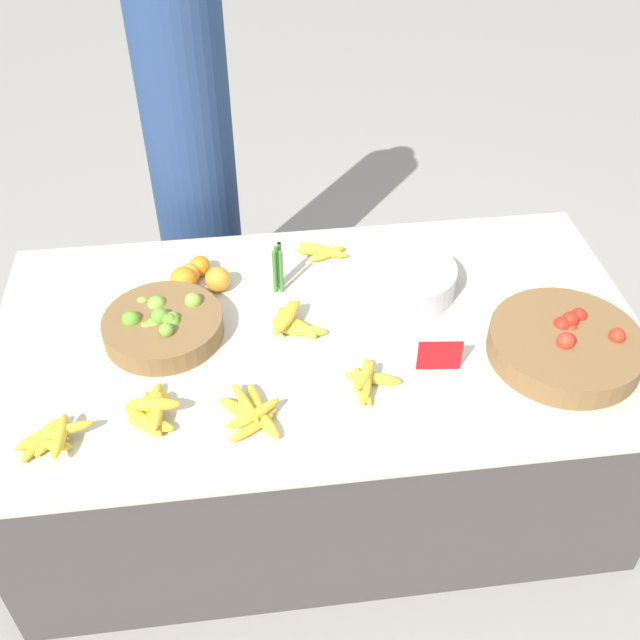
% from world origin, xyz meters
% --- Properties ---
extents(ground_plane, '(12.00, 12.00, 0.00)m').
position_xyz_m(ground_plane, '(0.00, 0.00, 0.00)').
color(ground_plane, '#A39E93').
extents(market_table, '(1.87, 1.04, 0.63)m').
position_xyz_m(market_table, '(0.00, 0.00, 0.31)').
color(market_table, '#4C4742').
rests_on(market_table, ground_plane).
extents(lime_bowl, '(0.34, 0.34, 0.10)m').
position_xyz_m(lime_bowl, '(-0.45, 0.05, 0.66)').
color(lime_bowl, olive).
rests_on(lime_bowl, market_table).
extents(tomato_basket, '(0.42, 0.42, 0.11)m').
position_xyz_m(tomato_basket, '(0.66, -0.17, 0.66)').
color(tomato_basket, olive).
rests_on(tomato_basket, market_table).
extents(orange_pile, '(0.18, 0.15, 0.08)m').
position_xyz_m(orange_pile, '(-0.34, 0.26, 0.66)').
color(orange_pile, orange).
rests_on(orange_pile, market_table).
extents(metal_bowl, '(0.31, 0.31, 0.09)m').
position_xyz_m(metal_bowl, '(0.28, 0.17, 0.67)').
color(metal_bowl, silver).
rests_on(metal_bowl, market_table).
extents(price_sign, '(0.12, 0.02, 0.10)m').
position_xyz_m(price_sign, '(0.30, -0.18, 0.67)').
color(price_sign, red).
rests_on(price_sign, market_table).
extents(veg_bundle, '(0.03, 0.06, 0.15)m').
position_xyz_m(veg_bundle, '(-0.10, 0.23, 0.70)').
color(veg_bundle, '#428438').
rests_on(veg_bundle, market_table).
extents(banana_bunch_front_right, '(0.17, 0.16, 0.06)m').
position_xyz_m(banana_bunch_front_right, '(-0.08, 0.02, 0.65)').
color(banana_bunch_front_right, gold).
rests_on(banana_bunch_front_right, market_table).
extents(banana_bunch_front_center, '(0.17, 0.20, 0.05)m').
position_xyz_m(banana_bunch_front_center, '(-0.21, -0.30, 0.65)').
color(banana_bunch_front_center, gold).
rests_on(banana_bunch_front_center, market_table).
extents(banana_bunch_middle_right, '(0.20, 0.16, 0.06)m').
position_xyz_m(banana_bunch_middle_right, '(-0.71, -0.32, 0.65)').
color(banana_bunch_middle_right, gold).
rests_on(banana_bunch_middle_right, market_table).
extents(banana_bunch_back_center, '(0.16, 0.20, 0.06)m').
position_xyz_m(banana_bunch_back_center, '(-0.46, -0.27, 0.65)').
color(banana_bunch_back_center, gold).
rests_on(banana_bunch_back_center, market_table).
extents(banana_bunch_middle_left, '(0.17, 0.12, 0.03)m').
position_xyz_m(banana_bunch_middle_left, '(0.05, 0.38, 0.64)').
color(banana_bunch_middle_left, gold).
rests_on(banana_bunch_middle_left, market_table).
extents(banana_bunch_front_left, '(0.16, 0.16, 0.06)m').
position_xyz_m(banana_bunch_front_left, '(0.10, -0.23, 0.65)').
color(banana_bunch_front_left, gold).
rests_on(banana_bunch_front_left, market_table).
extents(vendor_person, '(0.31, 0.31, 1.61)m').
position_xyz_m(vendor_person, '(-0.35, 0.83, 0.75)').
color(vendor_person, navy).
rests_on(vendor_person, ground_plane).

